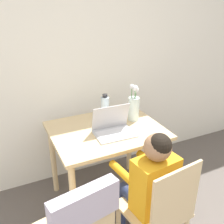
{
  "coord_description": "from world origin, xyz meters",
  "views": [
    {
      "loc": [
        -0.8,
        -0.11,
        1.79
      ],
      "look_at": [
        0.02,
        1.6,
        0.93
      ],
      "focal_mm": 42.0,
      "sensor_mm": 36.0,
      "label": 1
    }
  ],
  "objects_px": {
    "chair_occupied": "(159,212)",
    "water_bottle": "(105,109)",
    "chair_spare": "(80,224)",
    "laptop": "(113,127)",
    "person_seated": "(150,180)",
    "flower_vase": "(134,106)"
  },
  "relations": [
    {
      "from": "chair_occupied",
      "to": "chair_spare",
      "type": "distance_m",
      "value": 0.57
    },
    {
      "from": "person_seated",
      "to": "laptop",
      "type": "relative_size",
      "value": 3.13
    },
    {
      "from": "laptop",
      "to": "flower_vase",
      "type": "relative_size",
      "value": 0.97
    },
    {
      "from": "chair_occupied",
      "to": "water_bottle",
      "type": "distance_m",
      "value": 0.96
    },
    {
      "from": "chair_occupied",
      "to": "laptop",
      "type": "xyz_separation_m",
      "value": [
        -0.04,
        0.64,
        0.35
      ]
    },
    {
      "from": "chair_occupied",
      "to": "chair_spare",
      "type": "xyz_separation_m",
      "value": [
        -0.55,
        0.01,
        0.14
      ]
    },
    {
      "from": "chair_spare",
      "to": "person_seated",
      "type": "relative_size",
      "value": 0.86
    },
    {
      "from": "laptop",
      "to": "chair_occupied",
      "type": "bearing_deg",
      "value": -84.05
    },
    {
      "from": "person_seated",
      "to": "water_bottle",
      "type": "relative_size",
      "value": 3.99
    },
    {
      "from": "chair_occupied",
      "to": "person_seated",
      "type": "height_order",
      "value": "person_seated"
    },
    {
      "from": "chair_occupied",
      "to": "flower_vase",
      "type": "distance_m",
      "value": 0.92
    },
    {
      "from": "chair_occupied",
      "to": "flower_vase",
      "type": "relative_size",
      "value": 2.61
    },
    {
      "from": "chair_spare",
      "to": "water_bottle",
      "type": "xyz_separation_m",
      "value": [
        0.54,
        0.85,
        0.28
      ]
    },
    {
      "from": "chair_occupied",
      "to": "water_bottle",
      "type": "height_order",
      "value": "water_bottle"
    },
    {
      "from": "chair_occupied",
      "to": "chair_spare",
      "type": "height_order",
      "value": "chair_spare"
    },
    {
      "from": "laptop",
      "to": "water_bottle",
      "type": "distance_m",
      "value": 0.23
    },
    {
      "from": "chair_occupied",
      "to": "water_bottle",
      "type": "xyz_separation_m",
      "value": [
        -0.01,
        0.86,
        0.42
      ]
    },
    {
      "from": "laptop",
      "to": "water_bottle",
      "type": "relative_size",
      "value": 1.28
    },
    {
      "from": "chair_occupied",
      "to": "laptop",
      "type": "bearing_deg",
      "value": -93.36
    },
    {
      "from": "laptop",
      "to": "flower_vase",
      "type": "distance_m",
      "value": 0.32
    },
    {
      "from": "person_seated",
      "to": "water_bottle",
      "type": "bearing_deg",
      "value": -97.12
    },
    {
      "from": "person_seated",
      "to": "flower_vase",
      "type": "xyz_separation_m",
      "value": [
        0.24,
        0.66,
        0.24
      ]
    }
  ]
}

